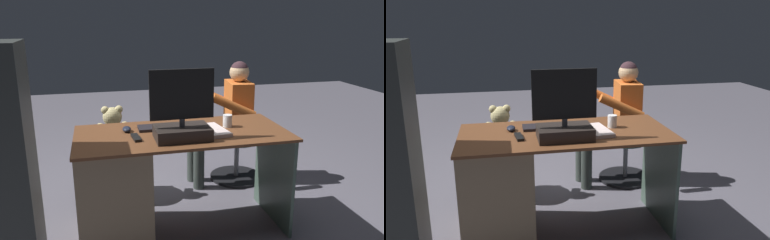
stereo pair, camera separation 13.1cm
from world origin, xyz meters
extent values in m
plane|color=#5B5864|center=(0.00, 0.00, 0.00)|extent=(10.00, 10.00, 0.00)
cube|color=brown|center=(0.00, 0.39, 0.74)|extent=(1.46, 0.69, 0.02)
cube|color=#8A7354|center=(0.49, 0.39, 0.36)|extent=(0.47, 0.64, 0.73)
cube|color=#405548|center=(-0.71, 0.39, 0.36)|extent=(0.02, 0.62, 0.73)
cube|color=black|center=(0.03, 0.53, 0.79)|extent=(0.36, 0.24, 0.08)
cylinder|color=#333338|center=(0.03, 0.53, 0.85)|extent=(0.04, 0.04, 0.05)
cube|color=black|center=(0.03, 0.53, 1.04)|extent=(0.42, 0.02, 0.32)
cube|color=black|center=(0.03, 0.52, 1.04)|extent=(0.38, 0.00, 0.29)
cube|color=black|center=(0.08, 0.27, 0.76)|extent=(0.42, 0.14, 0.02)
ellipsoid|color=#1C2130|center=(0.37, 0.29, 0.76)|extent=(0.06, 0.10, 0.04)
cylinder|color=white|center=(-0.34, 0.34, 0.79)|extent=(0.07, 0.07, 0.09)
cube|color=black|center=(0.33, 0.47, 0.76)|extent=(0.06, 0.15, 0.02)
cube|color=silver|center=(-0.17, 0.44, 0.76)|extent=(0.26, 0.33, 0.02)
cylinder|color=black|center=(0.45, -0.26, 0.01)|extent=(0.49, 0.49, 0.03)
cylinder|color=gray|center=(0.45, -0.26, 0.20)|extent=(0.04, 0.04, 0.35)
cylinder|color=#3C443B|center=(0.45, -0.26, 0.41)|extent=(0.39, 0.39, 0.06)
ellipsoid|color=#CCBC7F|center=(0.45, -0.26, 0.54)|extent=(0.21, 0.17, 0.22)
sphere|color=#CCBC7F|center=(0.45, -0.26, 0.72)|extent=(0.16, 0.16, 0.16)
sphere|color=beige|center=(0.45, -0.33, 0.70)|extent=(0.06, 0.06, 0.06)
sphere|color=#CCBC7F|center=(0.39, -0.26, 0.77)|extent=(0.07, 0.07, 0.07)
sphere|color=#CCBC7F|center=(0.50, -0.26, 0.77)|extent=(0.07, 0.07, 0.07)
cylinder|color=#CCBC7F|center=(0.34, -0.30, 0.59)|extent=(0.06, 0.16, 0.11)
cylinder|color=#CCBC7F|center=(0.55, -0.30, 0.59)|extent=(0.06, 0.16, 0.11)
cylinder|color=#CCBC7F|center=(0.39, -0.38, 0.47)|extent=(0.07, 0.13, 0.07)
cylinder|color=#CCBC7F|center=(0.50, -0.38, 0.47)|extent=(0.07, 0.13, 0.07)
cylinder|color=black|center=(-0.70, -0.37, 0.01)|extent=(0.50, 0.50, 0.03)
cylinder|color=gray|center=(-0.70, -0.37, 0.20)|extent=(0.04, 0.04, 0.35)
cylinder|color=#365F5C|center=(-0.70, -0.37, 0.41)|extent=(0.40, 0.40, 0.06)
cube|color=orange|center=(-0.70, -0.37, 0.69)|extent=(0.23, 0.34, 0.51)
sphere|color=tan|center=(-0.70, -0.37, 1.03)|extent=(0.18, 0.18, 0.18)
sphere|color=#3B252A|center=(-0.70, -0.37, 1.04)|extent=(0.16, 0.16, 0.16)
cylinder|color=orange|center=(-0.58, -0.16, 0.77)|extent=(0.41, 0.11, 0.24)
cylinder|color=orange|center=(-0.54, -0.55, 0.77)|extent=(0.41, 0.11, 0.24)
cylinder|color=#37403B|center=(-0.50, -0.26, 0.46)|extent=(0.43, 0.15, 0.11)
cylinder|color=#37403B|center=(-0.29, -0.24, 0.22)|extent=(0.10, 0.10, 0.44)
cylinder|color=#37403B|center=(-0.48, -0.44, 0.46)|extent=(0.43, 0.15, 0.11)
cylinder|color=#37403B|center=(-0.27, -0.42, 0.22)|extent=(0.10, 0.10, 0.44)
camera|label=1|loc=(0.55, 2.87, 1.54)|focal=35.98mm
camera|label=2|loc=(0.42, 2.90, 1.54)|focal=35.98mm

